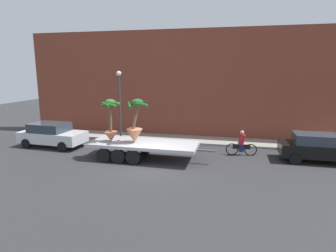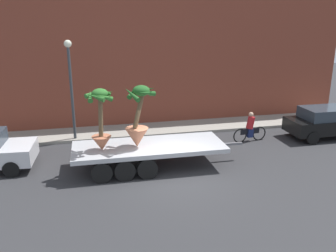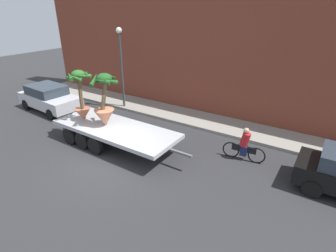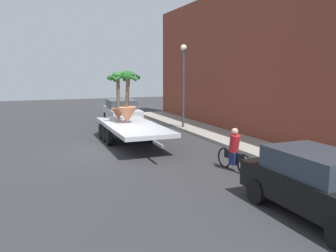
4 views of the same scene
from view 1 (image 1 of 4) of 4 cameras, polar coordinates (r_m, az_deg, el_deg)
ground_plane at (r=15.06m, az=-3.52°, el=-8.31°), size 60.00×60.00×0.00m
sidewalk at (r=20.72m, az=1.27°, el=-2.62°), size 24.00×2.20×0.15m
building_facade at (r=21.81m, az=2.24°, el=8.45°), size 24.00×1.20×7.96m
flatbed_trailer at (r=16.29m, az=-5.85°, el=-4.00°), size 7.20×2.40×0.98m
potted_palm_rear at (r=15.97m, az=-6.61°, el=0.33°), size 1.34×1.34×2.50m
potted_palm_middle at (r=16.41m, az=-11.53°, el=1.18°), size 1.18×1.21×2.46m
cyclist at (r=17.48m, az=14.63°, el=-3.60°), size 1.84×0.38×1.54m
parked_car at (r=17.77m, az=27.95°, el=-3.80°), size 4.08×1.87×1.58m
trailing_car at (r=20.35m, az=-22.39°, el=-1.56°), size 4.40×2.20×1.58m
street_lamp at (r=20.58m, az=-9.77°, el=6.04°), size 0.36×0.36×4.83m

